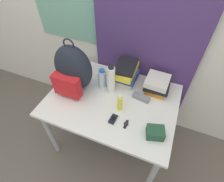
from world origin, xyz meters
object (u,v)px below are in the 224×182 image
wristwatch (126,124)px  sports_bottle (111,80)px  water_bottle (102,79)px  cell_phone (113,119)px  sunscreen_bottle (120,103)px  backpack (73,70)px  book_stack_left (126,73)px  camera_pouch (155,133)px  book_stack_center (157,84)px  sunglasses_case (141,97)px

wristwatch → sports_bottle: bearing=130.1°
water_bottle → wristwatch: water_bottle is taller
cell_phone → sunscreen_bottle: bearing=85.1°
backpack → sports_bottle: 0.33m
cell_phone → wristwatch: (0.11, -0.00, -0.00)m
wristwatch → book_stack_left: bearing=109.9°
sunscreen_bottle → cell_phone: 0.14m
sports_bottle → camera_pouch: bearing=-32.5°
backpack → book_stack_center: size_ratio=2.03×
book_stack_center → wristwatch: (-0.13, -0.46, -0.07)m
water_bottle → camera_pouch: 0.66m
sunglasses_case → camera_pouch: (0.19, -0.31, 0.02)m
backpack → cell_phone: backpack is taller
sports_bottle → book_stack_left: bearing=64.9°
backpack → book_stack_left: (0.39, 0.25, -0.10)m
backpack → wristwatch: (0.56, -0.21, -0.20)m
book_stack_left → cell_phone: 0.47m
cell_phone → camera_pouch: (0.33, -0.01, 0.03)m
sunscreen_bottle → sunglasses_case: (0.13, 0.18, -0.06)m
water_bottle → sunglasses_case: 0.39m
water_bottle → sunglasses_case: water_bottle is taller
sunscreen_bottle → camera_pouch: size_ratio=1.12×
sunglasses_case → sports_bottle: bearing=-178.2°
backpack → camera_pouch: 0.83m
book_stack_left → cell_phone: book_stack_left is taller
book_stack_left → sunscreen_bottle: size_ratio=1.65×
book_stack_center → sunglasses_case: bearing=-120.6°
water_bottle → sunglasses_case: (0.38, -0.02, -0.07)m
cell_phone → water_bottle: bearing=126.6°
book_stack_left → sunscreen_bottle: book_stack_left is taller
book_stack_left → camera_pouch: bearing=-50.1°
cell_phone → camera_pouch: size_ratio=0.62×
sunscreen_bottle → sunglasses_case: bearing=52.8°
cell_phone → sunglasses_case: size_ratio=0.59×
sunscreen_bottle → sunglasses_case: 0.23m
backpack → book_stack_center: bearing=20.1°
sports_bottle → backpack: bearing=-165.4°
camera_pouch → wristwatch: (-0.22, 0.01, -0.03)m
book_stack_left → sports_bottle: 0.19m
camera_pouch → book_stack_center: bearing=101.2°
backpack → sunscreen_bottle: 0.49m
backpack → sports_bottle: bearing=14.6°
camera_pouch → water_bottle: bearing=150.1°
backpack → book_stack_center: backpack is taller
book_stack_left → book_stack_center: bearing=0.8°
book_stack_left → water_bottle: size_ratio=1.42×
backpack → book_stack_center: (0.69, 0.25, -0.14)m
cell_phone → sunglasses_case: bearing=63.9°
book_stack_center → water_bottle: (-0.48, -0.14, 0.02)m
camera_pouch → sports_bottle: bearing=147.5°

